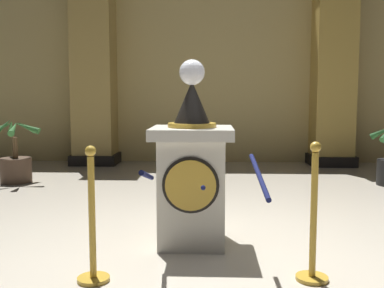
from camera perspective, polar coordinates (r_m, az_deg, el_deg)
name	(u,v)px	position (r m, az deg, el deg)	size (l,w,h in m)	color
ground_plane	(215,243)	(4.31, 2.89, -12.39)	(12.56, 12.56, 0.00)	beige
back_wall	(212,71)	(9.43, 2.58, 9.12)	(12.56, 0.16, 3.73)	tan
pedestal_clock	(192,173)	(4.14, 0.00, -3.64)	(0.74, 0.74, 1.69)	silver
stanchion_near	(92,235)	(3.46, -12.42, -11.10)	(0.24, 0.24, 1.01)	gold
stanchion_far	(313,233)	(3.51, 15.01, -10.72)	(0.24, 0.24, 1.04)	gold
velvet_rope	(203,176)	(3.28, 1.42, -4.02)	(0.89, 0.86, 0.22)	#141947
column_left	(95,75)	(9.34, -12.15, 8.48)	(0.94, 0.94, 3.58)	black
column_right	(333,75)	(9.36, 17.29, 8.34)	(0.90, 0.90, 3.58)	black
potted_palm_left	(15,161)	(7.66, -21.33, -1.98)	(0.82, 0.75, 1.05)	#4C3828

